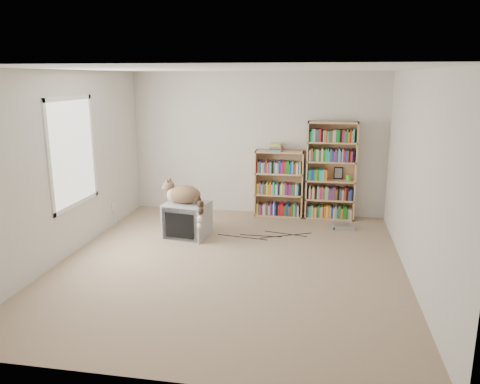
% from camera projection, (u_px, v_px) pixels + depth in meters
% --- Properties ---
extents(floor, '(4.50, 5.00, 0.01)m').
position_uv_depth(floor, '(230.00, 264.00, 6.19)').
color(floor, tan).
rests_on(floor, ground).
extents(wall_back, '(4.50, 0.02, 2.50)m').
position_uv_depth(wall_back, '(257.00, 144.00, 8.28)').
color(wall_back, beige).
rests_on(wall_back, floor).
extents(wall_front, '(4.50, 0.02, 2.50)m').
position_uv_depth(wall_front, '(165.00, 236.00, 3.50)').
color(wall_front, beige).
rests_on(wall_front, floor).
extents(wall_left, '(0.02, 5.00, 2.50)m').
position_uv_depth(wall_left, '(65.00, 166.00, 6.26)').
color(wall_left, beige).
rests_on(wall_left, floor).
extents(wall_right, '(0.02, 5.00, 2.50)m').
position_uv_depth(wall_right, '(417.00, 178.00, 5.51)').
color(wall_right, beige).
rests_on(wall_right, floor).
extents(ceiling, '(4.50, 5.00, 0.02)m').
position_uv_depth(ceiling, '(229.00, 69.00, 5.59)').
color(ceiling, white).
rests_on(ceiling, wall_back).
extents(window, '(0.02, 1.22, 1.52)m').
position_uv_depth(window, '(73.00, 152.00, 6.42)').
color(window, white).
rests_on(window, wall_left).
extents(crt_tv, '(0.70, 0.65, 0.54)m').
position_uv_depth(crt_tv, '(188.00, 220.00, 7.20)').
color(crt_tv, '#A3A3A5').
rests_on(crt_tv, floor).
extents(cat, '(0.74, 0.59, 0.61)m').
position_uv_depth(cat, '(186.00, 198.00, 7.03)').
color(cat, '#372116').
rests_on(cat, crt_tv).
extents(bookcase_tall, '(0.84, 0.30, 1.68)m').
position_uv_depth(bookcase_tall, '(331.00, 173.00, 8.03)').
color(bookcase_tall, tan).
rests_on(bookcase_tall, floor).
extents(bookcase_short, '(0.85, 0.30, 1.16)m').
position_uv_depth(bookcase_short, '(279.00, 186.00, 8.24)').
color(bookcase_short, tan).
rests_on(bookcase_short, floor).
extents(book_stack, '(0.22, 0.29, 0.13)m').
position_uv_depth(book_stack, '(277.00, 147.00, 8.06)').
color(book_stack, red).
rests_on(book_stack, bookcase_short).
extents(green_mug, '(0.08, 0.08, 0.09)m').
position_uv_depth(green_mug, '(348.00, 178.00, 7.98)').
color(green_mug, '#53C037').
rests_on(green_mug, bookcase_tall).
extents(framed_print, '(0.16, 0.05, 0.21)m').
position_uv_depth(framed_print, '(338.00, 173.00, 8.09)').
color(framed_print, black).
rests_on(framed_print, bookcase_tall).
extents(dvd_player, '(0.36, 0.29, 0.07)m').
position_uv_depth(dvd_player, '(343.00, 227.00, 7.61)').
color(dvd_player, '#ABABAF').
rests_on(dvd_player, floor).
extents(wall_outlet, '(0.01, 0.08, 0.13)m').
position_uv_depth(wall_outlet, '(113.00, 206.00, 7.75)').
color(wall_outlet, silver).
rests_on(wall_outlet, wall_left).
extents(floor_cables, '(1.20, 0.70, 0.01)m').
position_uv_depth(floor_cables, '(253.00, 233.00, 7.38)').
color(floor_cables, black).
rests_on(floor_cables, floor).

